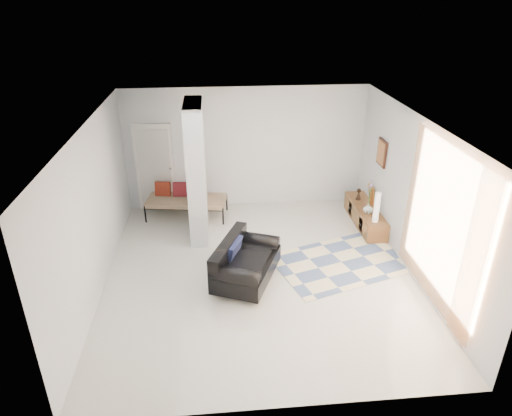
{
  "coord_description": "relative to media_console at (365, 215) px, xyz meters",
  "views": [
    {
      "loc": [
        -0.71,
        -6.98,
        4.74
      ],
      "look_at": [
        0.0,
        0.6,
        1.04
      ],
      "focal_mm": 32.0,
      "sensor_mm": 36.0,
      "label": 1
    }
  ],
  "objects": [
    {
      "name": "media_console",
      "position": [
        0.0,
        0.0,
        0.0
      ],
      "size": [
        0.45,
        1.78,
        0.8
      ],
      "color": "brown",
      "rests_on": "floor"
    },
    {
      "name": "wall_front",
      "position": [
        -2.52,
        -4.7,
        1.2
      ],
      "size": [
        6.0,
        0.0,
        6.0
      ],
      "primitive_type": "plane",
      "rotation": [
        -1.57,
        0.0,
        0.0
      ],
      "color": "silver",
      "rests_on": "ground"
    },
    {
      "name": "area_rug",
      "position": [
        -0.92,
        -1.5,
        -0.2
      ],
      "size": [
        2.84,
        2.32,
        0.01
      ],
      "primitive_type": "cube",
      "rotation": [
        0.0,
        0.0,
        0.32
      ],
      "color": "beige",
      "rests_on": "floor"
    },
    {
      "name": "curtain",
      "position": [
        0.15,
        -2.85,
        1.25
      ],
      "size": [
        0.0,
        2.55,
        2.55
      ],
      "primitive_type": "plane",
      "rotation": [
        1.57,
        0.0,
        1.57
      ],
      "color": "orange",
      "rests_on": "wall_right"
    },
    {
      "name": "hallway_door",
      "position": [
        -4.62,
        1.26,
        0.82
      ],
      "size": [
        0.85,
        0.06,
        2.04
      ],
      "primitive_type": "cube",
      "color": "white",
      "rests_on": "floor"
    },
    {
      "name": "ceiling",
      "position": [
        -2.52,
        -1.7,
        2.6
      ],
      "size": [
        6.0,
        6.0,
        0.0
      ],
      "primitive_type": "plane",
      "rotation": [
        3.14,
        0.0,
        0.0
      ],
      "color": "white",
      "rests_on": "wall_back"
    },
    {
      "name": "loveseat",
      "position": [
        -2.82,
        -1.88,
        0.15
      ],
      "size": [
        1.37,
        1.7,
        0.76
      ],
      "rotation": [
        0.0,
        0.0,
        -0.4
      ],
      "color": "silver",
      "rests_on": "floor"
    },
    {
      "name": "wall_left",
      "position": [
        -5.27,
        -1.7,
        1.2
      ],
      "size": [
        0.0,
        6.0,
        6.0
      ],
      "primitive_type": "plane",
      "rotation": [
        1.57,
        0.0,
        1.57
      ],
      "color": "silver",
      "rests_on": "ground"
    },
    {
      "name": "cylinder_lamp",
      "position": [
        -0.02,
        -0.65,
        0.51
      ],
      "size": [
        0.12,
        0.12,
        0.64
      ],
      "primitive_type": "cylinder",
      "color": "silver",
      "rests_on": "media_console"
    },
    {
      "name": "partition_column",
      "position": [
        -3.62,
        -0.1,
        1.2
      ],
      "size": [
        0.35,
        1.2,
        2.8
      ],
      "primitive_type": "cube",
      "color": "silver",
      "rests_on": "floor"
    },
    {
      "name": "wall_back",
      "position": [
        -2.52,
        1.3,
        1.2
      ],
      "size": [
        6.0,
        0.0,
        6.0
      ],
      "primitive_type": "plane",
      "rotation": [
        1.57,
        0.0,
        0.0
      ],
      "color": "silver",
      "rests_on": "ground"
    },
    {
      "name": "wall_art",
      "position": [
        0.2,
        -0.0,
        1.45
      ],
      "size": [
        0.04,
        0.45,
        0.55
      ],
      "primitive_type": "cube",
      "color": "#3D1B10",
      "rests_on": "wall_right"
    },
    {
      "name": "floor",
      "position": [
        -2.52,
        -1.7,
        -0.2
      ],
      "size": [
        6.0,
        6.0,
        0.0
      ],
      "primitive_type": "plane",
      "color": "silver",
      "rests_on": "ground"
    },
    {
      "name": "daybed",
      "position": [
        -3.94,
        0.78,
        0.21
      ],
      "size": [
        1.86,
        1.01,
        0.77
      ],
      "rotation": [
        0.0,
        0.0,
        -0.15
      ],
      "color": "black",
      "rests_on": "floor"
    },
    {
      "name": "vase",
      "position": [
        -0.05,
        -0.26,
        0.3
      ],
      "size": [
        0.23,
        0.23,
        0.22
      ],
      "primitive_type": "imported",
      "rotation": [
        0.0,
        0.0,
        -0.1
      ],
      "color": "white",
      "rests_on": "media_console"
    },
    {
      "name": "bronze_figurine",
      "position": [
        -0.05,
        0.42,
        0.33
      ],
      "size": [
        0.14,
        0.14,
        0.26
      ],
      "primitive_type": null,
      "rotation": [
        0.0,
        0.0,
        0.1
      ],
      "color": "black",
      "rests_on": "media_console"
    },
    {
      "name": "wall_right",
      "position": [
        0.23,
        -1.7,
        1.2
      ],
      "size": [
        0.0,
        6.0,
        6.0
      ],
      "primitive_type": "plane",
      "rotation": [
        1.57,
        0.0,
        -1.57
      ],
      "color": "silver",
      "rests_on": "ground"
    }
  ]
}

